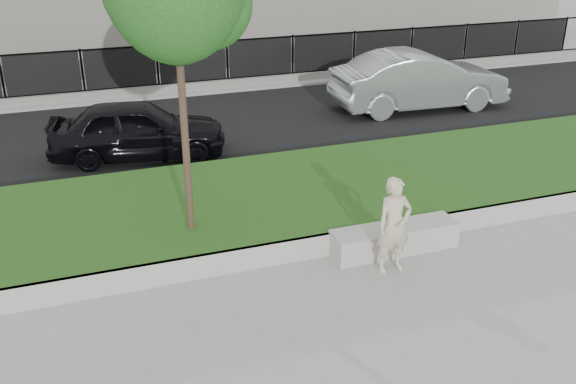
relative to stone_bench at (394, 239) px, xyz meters
name	(u,v)px	position (x,y,z in m)	size (l,w,h in m)	color
ground	(330,291)	(-1.52, -0.80, -0.23)	(90.00, 90.00, 0.00)	gray
grass_bank	(268,202)	(-1.52, 2.20, -0.03)	(34.00, 4.00, 0.40)	#0D3611
grass_kerb	(305,248)	(-1.52, 0.24, -0.03)	(34.00, 0.08, 0.40)	#A8A69D
street	(204,126)	(-1.52, 7.70, -0.21)	(34.00, 7.00, 0.04)	black
far_pavement	(173,85)	(-1.52, 12.20, -0.17)	(34.00, 3.00, 0.12)	gray
iron_fence	(178,77)	(-1.52, 11.20, 0.32)	(32.00, 0.30, 1.50)	slate
stone_bench	(394,239)	(0.00, 0.00, 0.00)	(2.21, 0.55, 0.45)	#A8A69D
man	(394,226)	(-0.34, -0.55, 0.57)	(0.58, 0.38, 1.59)	beige
book	(396,226)	(0.00, -0.01, 0.24)	(0.23, 0.17, 0.03)	white
car_dark	(138,129)	(-3.45, 5.91, 0.49)	(1.60, 3.97, 1.35)	black
car_silver	(419,80)	(4.66, 7.21, 0.63)	(1.74, 4.98, 1.64)	#9B9FA4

